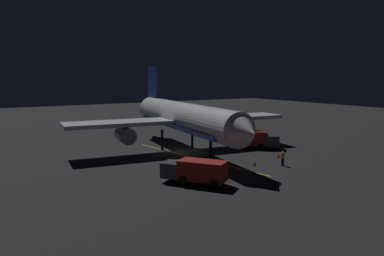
# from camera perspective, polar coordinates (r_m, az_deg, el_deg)

# --- Properties ---
(ground_plane) EXTENTS (180.00, 180.00, 0.20)m
(ground_plane) POSITION_cam_1_polar(r_m,az_deg,el_deg) (51.96, -1.16, -3.68)
(ground_plane) COLOR #28282A
(apron_guide_stripe) EXTENTS (3.99, 23.77, 0.01)m
(apron_guide_stripe) POSITION_cam_1_polar(r_m,az_deg,el_deg) (48.18, 0.41, -4.47)
(apron_guide_stripe) COLOR gold
(apron_guide_stripe) RESTS_ON ground_plane
(airliner) EXTENTS (31.62, 35.25, 11.79)m
(airliner) POSITION_cam_1_polar(r_m,az_deg,el_deg) (51.76, -1.44, 1.53)
(airliner) COLOR white
(airliner) RESTS_ON ground_plane
(baggage_truck) EXTENTS (5.29, 6.32, 2.33)m
(baggage_truck) POSITION_cam_1_polar(r_m,az_deg,el_deg) (36.43, 0.64, -6.57)
(baggage_truck) COLOR maroon
(baggage_truck) RESTS_ON ground_plane
(catering_truck) EXTENTS (5.75, 5.89, 2.49)m
(catering_truck) POSITION_cam_1_polar(r_m,az_deg,el_deg) (54.85, 9.47, -1.70)
(catering_truck) COLOR maroon
(catering_truck) RESTS_ON ground_plane
(ground_crew_worker) EXTENTS (0.40, 0.40, 1.74)m
(ground_crew_worker) POSITION_cam_1_polar(r_m,az_deg,el_deg) (44.97, 13.48, -4.44)
(ground_crew_worker) COLOR black
(ground_crew_worker) RESTS_ON ground_plane
(traffic_cone_near_left) EXTENTS (0.50, 0.50, 0.55)m
(traffic_cone_near_left) POSITION_cam_1_polar(r_m,az_deg,el_deg) (44.49, 9.38, -5.30)
(traffic_cone_near_left) COLOR #EA590F
(traffic_cone_near_left) RESTS_ON ground_plane
(traffic_cone_near_right) EXTENTS (0.50, 0.50, 0.55)m
(traffic_cone_near_right) POSITION_cam_1_polar(r_m,az_deg,el_deg) (49.61, 12.83, -4.02)
(traffic_cone_near_right) COLOR #EA590F
(traffic_cone_near_right) RESTS_ON ground_plane
(traffic_cone_under_wing) EXTENTS (0.50, 0.50, 0.55)m
(traffic_cone_under_wing) POSITION_cam_1_polar(r_m,az_deg,el_deg) (42.20, 6.83, -5.97)
(traffic_cone_under_wing) COLOR #EA590F
(traffic_cone_under_wing) RESTS_ON ground_plane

